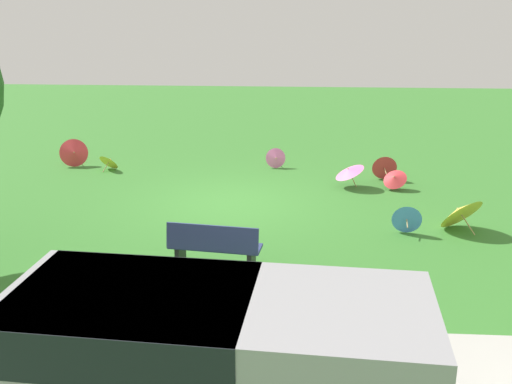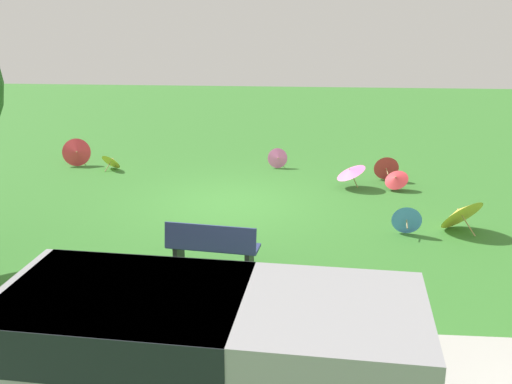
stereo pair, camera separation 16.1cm
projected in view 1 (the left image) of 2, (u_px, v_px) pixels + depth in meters
The scene contains 11 objects.
ground at pixel (230, 203), 14.02m from camera, with size 40.00×40.00×0.00m, color #387A2D.
van_dark at pixel (202, 347), 6.54m from camera, with size 4.72×2.40×1.53m.
park_bench at pixel (214, 247), 10.35m from camera, with size 1.65×0.68×0.90m.
parasol_red_0 at pixel (384, 167), 15.83m from camera, with size 0.65×0.55×0.66m.
parasol_blue_0 at pixel (407, 219), 12.15m from camera, with size 0.62×0.48×0.61m.
parasol_red_1 at pixel (395, 178), 14.93m from camera, with size 0.78×0.77×0.54m.
parasol_red_2 at pixel (74, 153), 17.01m from camera, with size 0.89×0.84×0.81m.
parasol_pink_0 at pixel (276, 158), 16.90m from camera, with size 0.59×0.59×0.57m.
parasol_yellow_0 at pixel (460, 212), 12.25m from camera, with size 1.20×1.15×0.82m.
parasol_pink_1 at pixel (349, 171), 15.07m from camera, with size 0.88×0.90×0.66m.
parasol_yellow_1 at pixel (110, 161), 16.71m from camera, with size 0.71×0.67×0.51m.
Camera 1 is at (-1.48, 13.21, 4.51)m, focal length 42.19 mm.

